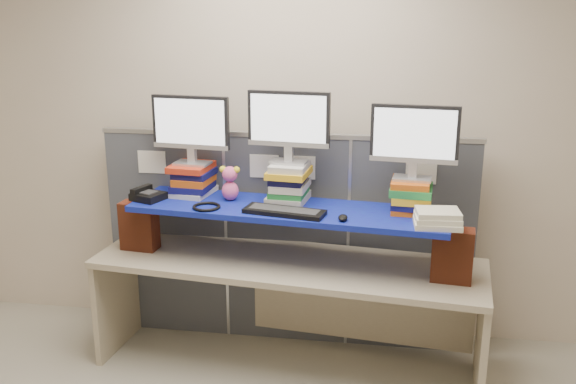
% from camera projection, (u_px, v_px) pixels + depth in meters
% --- Properties ---
extents(room, '(5.00, 4.00, 2.80)m').
position_uv_depth(room, '(221.00, 245.00, 2.65)').
color(room, beige).
rests_on(room, ground).
extents(cubicle_partition, '(2.60, 0.06, 1.53)m').
position_uv_depth(cubicle_partition, '(287.00, 239.00, 4.52)').
color(cubicle_partition, '#3F434B').
rests_on(cubicle_partition, ground).
extents(desk, '(2.58, 1.00, 0.77)m').
position_uv_depth(desk, '(288.00, 283.00, 4.19)').
color(desk, tan).
rests_on(desk, ground).
extents(brick_pier_left, '(0.25, 0.16, 0.33)m').
position_uv_depth(brick_pier_left, '(139.00, 226.00, 4.31)').
color(brick_pier_left, brown).
rests_on(brick_pier_left, desk).
extents(brick_pier_right, '(0.25, 0.16, 0.33)m').
position_uv_depth(brick_pier_right, '(452.00, 255.00, 3.80)').
color(brick_pier_right, brown).
rests_on(brick_pier_right, desk).
extents(blue_board, '(2.05, 0.72, 0.04)m').
position_uv_depth(blue_board, '(288.00, 210.00, 4.05)').
color(blue_board, '#110B90').
rests_on(blue_board, brick_pier_left).
extents(book_stack_left, '(0.29, 0.34, 0.21)m').
position_uv_depth(book_stack_left, '(193.00, 179.00, 4.30)').
color(book_stack_left, beige).
rests_on(book_stack_left, blue_board).
extents(book_stack_center, '(0.28, 0.33, 0.26)m').
position_uv_depth(book_stack_center, '(289.00, 182.00, 4.13)').
color(book_stack_center, beige).
rests_on(book_stack_center, blue_board).
extents(book_stack_right, '(0.27, 0.32, 0.20)m').
position_uv_depth(book_stack_right, '(411.00, 195.00, 3.94)').
color(book_stack_right, '#BE5011').
rests_on(book_stack_right, blue_board).
extents(monitor_left, '(0.53, 0.17, 0.46)m').
position_uv_depth(monitor_left, '(191.00, 126.00, 4.19)').
color(monitor_left, '#B3B3B9').
rests_on(monitor_left, book_stack_left).
extents(monitor_center, '(0.53, 0.17, 0.46)m').
position_uv_depth(monitor_center, '(289.00, 123.00, 4.01)').
color(monitor_center, '#B3B3B9').
rests_on(monitor_center, book_stack_center).
extents(monitor_right, '(0.53, 0.17, 0.46)m').
position_uv_depth(monitor_right, '(414.00, 138.00, 3.84)').
color(monitor_right, '#B3B3B9').
rests_on(monitor_right, book_stack_right).
extents(keyboard, '(0.52, 0.26, 0.03)m').
position_uv_depth(keyboard, '(284.00, 211.00, 3.91)').
color(keyboard, black).
rests_on(keyboard, blue_board).
extents(mouse, '(0.06, 0.10, 0.03)m').
position_uv_depth(mouse, '(343.00, 218.00, 3.80)').
color(mouse, black).
rests_on(mouse, blue_board).
extents(desk_phone, '(0.24, 0.23, 0.08)m').
position_uv_depth(desk_phone, '(147.00, 195.00, 4.19)').
color(desk_phone, black).
rests_on(desk_phone, blue_board).
extents(headset, '(0.18, 0.18, 0.02)m').
position_uv_depth(headset, '(207.00, 207.00, 4.02)').
color(headset, black).
rests_on(headset, blue_board).
extents(plush_toy, '(0.13, 0.10, 0.23)m').
position_uv_depth(plush_toy, '(230.00, 183.00, 4.16)').
color(plush_toy, '#E05590').
rests_on(plush_toy, blue_board).
extents(binder_stack, '(0.28, 0.23, 0.10)m').
position_uv_depth(binder_stack, '(438.00, 218.00, 3.69)').
color(binder_stack, '#E9E5C7').
rests_on(binder_stack, blue_board).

